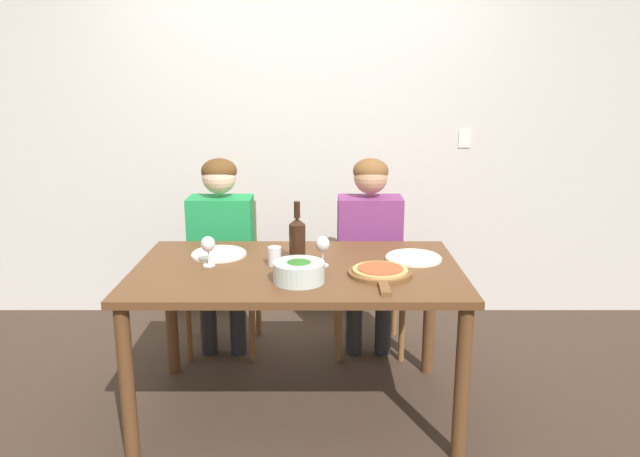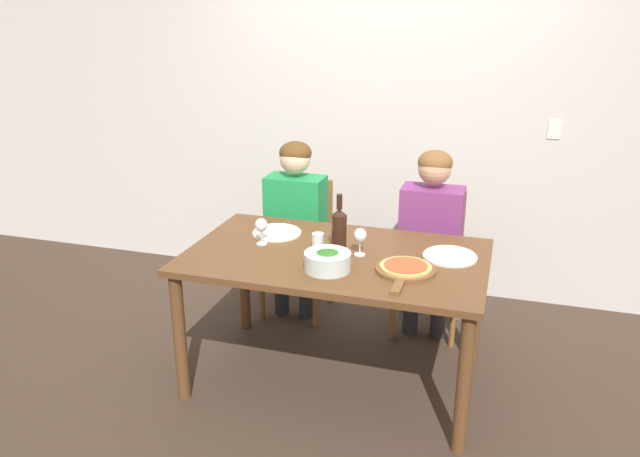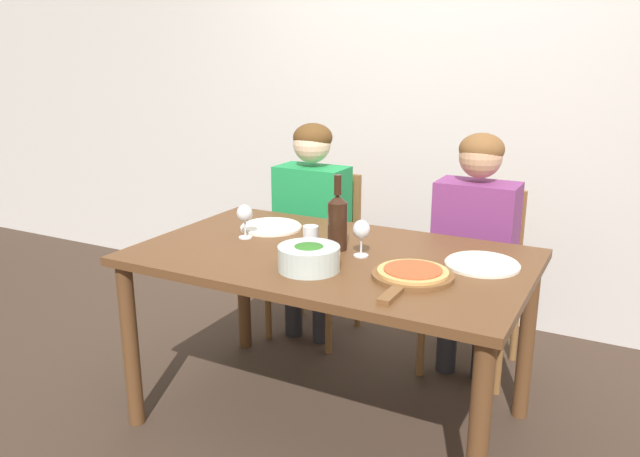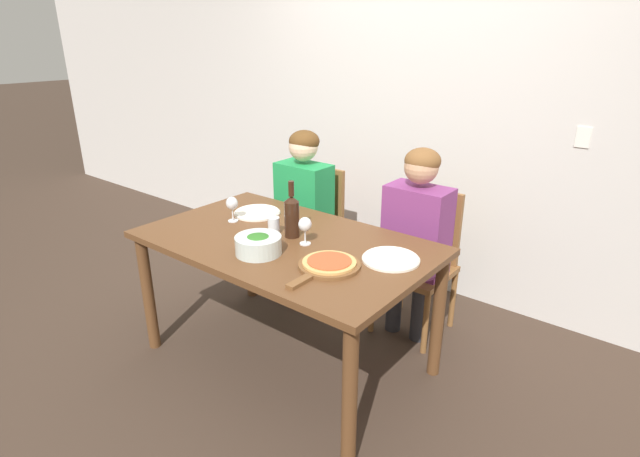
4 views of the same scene
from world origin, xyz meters
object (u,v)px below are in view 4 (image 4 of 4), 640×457
wine_bottle (292,215)px  wine_glass_right (305,226)px  pizza_on_board (328,265)px  broccoli_bowl (258,245)px  dinner_plate_right (391,259)px  chair_left (313,226)px  chair_right (421,258)px  water_tumbler (274,225)px  dinner_plate_left (257,213)px  wine_glass_left (232,205)px  person_man (416,228)px  person_woman (302,199)px

wine_bottle → wine_glass_right: 0.13m
pizza_on_board → wine_bottle: bearing=154.6°
broccoli_bowl → dinner_plate_right: (0.57, 0.34, -0.04)m
chair_left → wine_bottle: wine_bottle is taller
chair_left → wine_glass_right: wine_glass_right is taller
pizza_on_board → chair_right: bearing=89.0°
chair_left → water_tumbler: (0.37, -0.79, 0.33)m
dinner_plate_left → water_tumbler: (0.30, -0.17, 0.04)m
broccoli_bowl → wine_glass_right: (0.11, 0.24, 0.06)m
chair_left → wine_bottle: size_ratio=2.87×
chair_left → chair_right: same height
dinner_plate_right → wine_glass_left: 1.03m
chair_right → wine_glass_left: 1.23m
wine_bottle → pizza_on_board: bearing=-25.4°
person_man → wine_glass_left: bearing=-140.6°
person_woman → water_tumbler: 0.78m
chair_left → wine_glass_left: 0.90m
dinner_plate_left → chair_left: bearing=96.4°
person_woman → person_man: (0.89, 0.00, 0.00)m
dinner_plate_left → wine_glass_right: 0.57m
broccoli_bowl → dinner_plate_left: 0.60m
chair_right → chair_left: bearing=180.0°
water_tumbler → wine_bottle: bearing=14.6°
wine_bottle → pizza_on_board: size_ratio=0.72×
chair_right → dinner_plate_right: (0.18, -0.70, 0.30)m
chair_left → person_man: size_ratio=0.75×
wine_glass_left → water_tumbler: 0.33m
wine_bottle → dinner_plate_right: wine_bottle is taller
dinner_plate_left → dinner_plate_right: same height
dinner_plate_right → water_tumbler: 0.70m
wine_bottle → broccoli_bowl: bearing=-86.8°
chair_right → pizza_on_board: size_ratio=2.06×
chair_right → dinner_plate_right: chair_right is taller
broccoli_bowl → chair_right: bearing=69.3°
wine_bottle → wine_glass_right: size_ratio=2.09×
wine_bottle → dinner_plate_right: 0.60m
chair_left → person_woman: (-0.00, -0.11, 0.24)m
wine_bottle → wine_glass_right: bearing=-16.7°
pizza_on_board → wine_glass_right: bearing=151.0°
wine_glass_right → broccoli_bowl: bearing=-114.3°
dinner_plate_left → pizza_on_board: bearing=-22.0°
chair_left → person_man: 0.93m
person_man → wine_bottle: (-0.41, -0.65, 0.17)m
broccoli_bowl → pizza_on_board: bearing=13.3°
dinner_plate_left → pizza_on_board: (0.81, -0.33, 0.01)m
chair_left → wine_glass_left: (0.05, -0.81, 0.39)m
broccoli_bowl → chair_left: bearing=115.6°
person_man → broccoli_bowl: (-0.39, -0.93, 0.10)m
chair_right → wine_glass_right: wine_glass_right is taller
person_man → dinner_plate_right: person_man is taller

